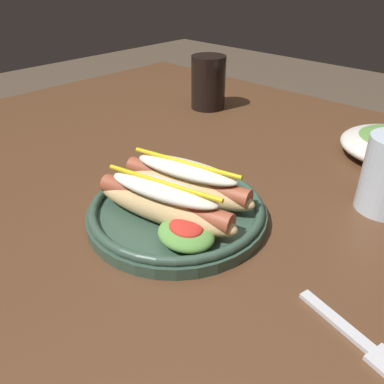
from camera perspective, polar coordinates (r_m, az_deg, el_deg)
The scene contains 4 objects.
dining_table at distance 0.66m, azimuth 3.25°, elevation -6.02°, with size 1.39×1.07×0.74m.
hot_dog_plate at distance 0.53m, azimuth -2.17°, elevation -1.69°, with size 0.24×0.24×0.08m.
fork at distance 0.43m, azimuth 23.03°, elevation -19.09°, with size 0.12×0.05×0.00m.
soda_cup at distance 0.95m, azimuth 2.37°, elevation 15.54°, with size 0.08×0.08×0.12m, color black.
Camera 1 is at (0.33, -0.41, 1.05)m, focal length 36.91 mm.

